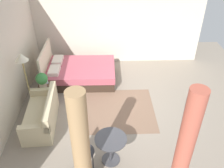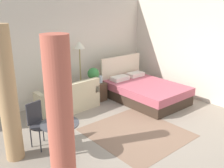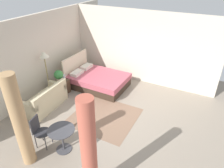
{
  "view_description": "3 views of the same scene",
  "coord_description": "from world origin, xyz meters",
  "px_view_note": "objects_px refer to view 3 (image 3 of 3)",
  "views": [
    {
      "loc": [
        -5.28,
        0.46,
        4.47
      ],
      "look_at": [
        -0.14,
        0.3,
        0.9
      ],
      "focal_mm": 38.4,
      "sensor_mm": 36.0,
      "label": 1
    },
    {
      "loc": [
        -3.73,
        -3.27,
        2.71
      ],
      "look_at": [
        -0.35,
        0.69,
        1.03
      ],
      "focal_mm": 40.07,
      "sensor_mm": 36.0,
      "label": 2
    },
    {
      "loc": [
        -4.69,
        -2.55,
        4.21
      ],
      "look_at": [
        0.19,
        0.0,
        1.07
      ],
      "focal_mm": 33.03,
      "sensor_mm": 36.0,
      "label": 3
    }
  ],
  "objects_px": {
    "couch": "(46,100)",
    "potted_plant": "(59,76)",
    "bed": "(97,80)",
    "balcony_table": "(62,136)",
    "vase": "(64,77)",
    "cafe_chair_near_window": "(39,129)",
    "nightstand": "(63,87)",
    "floor_lamp": "(45,59)"
  },
  "relations": [
    {
      "from": "vase",
      "to": "balcony_table",
      "type": "bearing_deg",
      "value": -142.03
    },
    {
      "from": "nightstand",
      "to": "vase",
      "type": "bearing_deg",
      "value": -2.52
    },
    {
      "from": "couch",
      "to": "cafe_chair_near_window",
      "type": "relative_size",
      "value": 1.8
    },
    {
      "from": "nightstand",
      "to": "cafe_chair_near_window",
      "type": "distance_m",
      "value": 2.64
    },
    {
      "from": "couch",
      "to": "nightstand",
      "type": "height_order",
      "value": "couch"
    },
    {
      "from": "floor_lamp",
      "to": "balcony_table",
      "type": "height_order",
      "value": "floor_lamp"
    },
    {
      "from": "vase",
      "to": "cafe_chair_near_window",
      "type": "height_order",
      "value": "cafe_chair_near_window"
    },
    {
      "from": "couch",
      "to": "floor_lamp",
      "type": "relative_size",
      "value": 0.94
    },
    {
      "from": "couch",
      "to": "cafe_chair_near_window",
      "type": "bearing_deg",
      "value": -141.06
    },
    {
      "from": "nightstand",
      "to": "couch",
      "type": "bearing_deg",
      "value": -174.93
    },
    {
      "from": "cafe_chair_near_window",
      "to": "nightstand",
      "type": "bearing_deg",
      "value": 26.72
    },
    {
      "from": "vase",
      "to": "balcony_table",
      "type": "xyz_separation_m",
      "value": [
        -2.33,
        -1.82,
        -0.15
      ]
    },
    {
      "from": "potted_plant",
      "to": "cafe_chair_near_window",
      "type": "relative_size",
      "value": 0.52
    },
    {
      "from": "nightstand",
      "to": "floor_lamp",
      "type": "bearing_deg",
      "value": 131.72
    },
    {
      "from": "potted_plant",
      "to": "floor_lamp",
      "type": "relative_size",
      "value": 0.27
    },
    {
      "from": "potted_plant",
      "to": "bed",
      "type": "bearing_deg",
      "value": -36.71
    },
    {
      "from": "potted_plant",
      "to": "couch",
      "type": "bearing_deg",
      "value": -172.82
    },
    {
      "from": "couch",
      "to": "floor_lamp",
      "type": "distance_m",
      "value": 1.42
    },
    {
      "from": "floor_lamp",
      "to": "cafe_chair_near_window",
      "type": "height_order",
      "value": "floor_lamp"
    },
    {
      "from": "bed",
      "to": "potted_plant",
      "type": "xyz_separation_m",
      "value": [
        -1.18,
        0.88,
        0.51
      ]
    },
    {
      "from": "bed",
      "to": "cafe_chair_near_window",
      "type": "relative_size",
      "value": 2.49
    },
    {
      "from": "potted_plant",
      "to": "vase",
      "type": "distance_m",
      "value": 0.28
    },
    {
      "from": "vase",
      "to": "couch",
      "type": "bearing_deg",
      "value": -175.75
    },
    {
      "from": "balcony_table",
      "to": "vase",
      "type": "bearing_deg",
      "value": 37.97
    },
    {
      "from": "balcony_table",
      "to": "cafe_chair_near_window",
      "type": "distance_m",
      "value": 0.66
    },
    {
      "from": "nightstand",
      "to": "cafe_chair_near_window",
      "type": "height_order",
      "value": "cafe_chair_near_window"
    },
    {
      "from": "potted_plant",
      "to": "nightstand",
      "type": "bearing_deg",
      "value": -13.77
    },
    {
      "from": "nightstand",
      "to": "vase",
      "type": "xyz_separation_m",
      "value": [
        0.12,
        -0.01,
        0.36
      ]
    },
    {
      "from": "nightstand",
      "to": "potted_plant",
      "type": "relative_size",
      "value": 1.14
    },
    {
      "from": "nightstand",
      "to": "potted_plant",
      "type": "height_order",
      "value": "potted_plant"
    },
    {
      "from": "couch",
      "to": "potted_plant",
      "type": "relative_size",
      "value": 3.49
    },
    {
      "from": "bed",
      "to": "vase",
      "type": "bearing_deg",
      "value": 138.48
    },
    {
      "from": "nightstand",
      "to": "potted_plant",
      "type": "distance_m",
      "value": 0.54
    },
    {
      "from": "balcony_table",
      "to": "nightstand",
      "type": "bearing_deg",
      "value": 39.53
    },
    {
      "from": "bed",
      "to": "floor_lamp",
      "type": "height_order",
      "value": "floor_lamp"
    },
    {
      "from": "couch",
      "to": "potted_plant",
      "type": "height_order",
      "value": "potted_plant"
    },
    {
      "from": "vase",
      "to": "balcony_table",
      "type": "relative_size",
      "value": 0.29
    },
    {
      "from": "bed",
      "to": "balcony_table",
      "type": "height_order",
      "value": "bed"
    },
    {
      "from": "bed",
      "to": "nightstand",
      "type": "relative_size",
      "value": 4.24
    },
    {
      "from": "nightstand",
      "to": "floor_lamp",
      "type": "height_order",
      "value": "floor_lamp"
    },
    {
      "from": "couch",
      "to": "nightstand",
      "type": "xyz_separation_m",
      "value": [
        0.99,
        0.09,
        -0.02
      ]
    },
    {
      "from": "vase",
      "to": "floor_lamp",
      "type": "relative_size",
      "value": 0.11
    }
  ]
}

